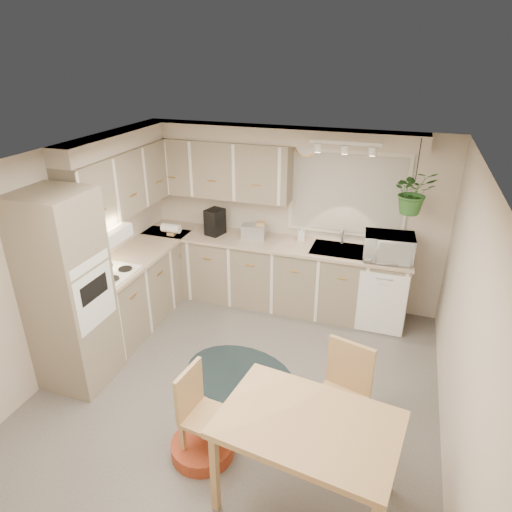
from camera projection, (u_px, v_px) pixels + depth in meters
name	position (u px, v px, depth m)	size (l,w,h in m)	color
floor	(240.00, 387.00, 4.83)	(4.20, 4.20, 0.00)	slate
ceiling	(235.00, 163.00, 3.83)	(4.20, 4.20, 0.00)	white
wall_back	(292.00, 217.00, 6.14)	(4.00, 0.04, 2.40)	beige
wall_front	(105.00, 462.00, 2.52)	(4.00, 0.04, 2.40)	beige
wall_left	(64.00, 260.00, 4.91)	(0.04, 4.20, 2.40)	beige
wall_right	(465.00, 325.00, 3.76)	(0.04, 4.20, 2.40)	beige
base_cab_left	(139.00, 288.00, 5.89)	(0.60, 1.85, 0.90)	gray
base_cab_back	(271.00, 274.00, 6.25)	(3.60, 0.60, 0.90)	gray
counter_left	(136.00, 255.00, 5.69)	(0.64, 1.89, 0.04)	beige
counter_back	(271.00, 243.00, 6.05)	(3.64, 0.64, 0.04)	beige
oven_stack	(68.00, 293.00, 4.55)	(0.65, 0.65, 2.10)	gray
wall_oven_face	(95.00, 298.00, 4.46)	(0.02, 0.56, 0.58)	white
upper_cab_left	(123.00, 181.00, 5.46)	(0.35, 2.00, 0.75)	gray
upper_cab_back	(217.00, 168.00, 6.02)	(2.00, 0.35, 0.75)	gray
soffit_left	(117.00, 141.00, 5.27)	(0.30, 2.00, 0.20)	beige
soffit_back	(277.00, 135.00, 5.61)	(3.60, 0.30, 0.20)	beige
cooktop	(109.00, 273.00, 5.18)	(0.52, 0.58, 0.02)	white
range_hood	(102.00, 236.00, 5.00)	(0.40, 0.60, 0.14)	white
window_blinds	(347.00, 194.00, 5.75)	(1.40, 0.02, 1.00)	beige
window_frame	(347.00, 194.00, 5.76)	(1.50, 0.02, 1.10)	silver
sink	(339.00, 253.00, 5.81)	(0.70, 0.48, 0.10)	#ACAEB4
dishwasher_front	(381.00, 304.00, 5.57)	(0.58, 0.01, 0.83)	white
track_light_bar	(345.00, 143.00, 4.99)	(0.80, 0.04, 0.04)	white
wall_clock	(306.00, 145.00, 5.66)	(0.30, 0.30, 0.03)	gold
dining_table	(306.00, 462.00, 3.48)	(1.30, 0.86, 0.82)	tan
chair_left	(209.00, 416.00, 3.88)	(0.40, 0.40, 0.86)	tan
chair_back	(339.00, 399.00, 3.99)	(0.45, 0.45, 0.96)	tan
braided_rug	(240.00, 374.00, 5.02)	(1.28, 0.96, 0.01)	black
pet_bed	(203.00, 447.00, 4.03)	(0.56, 0.56, 0.13)	#B74124
microwave	(389.00, 244.00, 5.45)	(0.58, 0.32, 0.39)	white
soap_bottle	(301.00, 237.00, 6.06)	(0.09, 0.20, 0.09)	white
hanging_plant	(413.00, 197.00, 5.14)	(0.46, 0.51, 0.40)	#2E6227
coffee_maker	(215.00, 222.00, 6.21)	(0.20, 0.24, 0.36)	black
toaster	(254.00, 232.00, 6.10)	(0.31, 0.18, 0.19)	#ACAEB4
knife_block	(261.00, 230.00, 6.09)	(0.11, 0.11, 0.23)	tan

